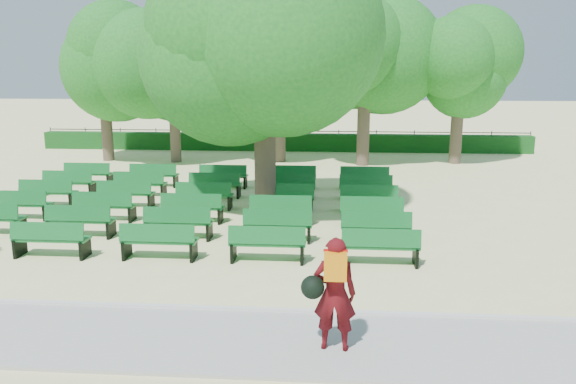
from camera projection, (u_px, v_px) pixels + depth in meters
The scene contains 9 objects.
ground at pixel (242, 220), 16.43m from camera, with size 120.00×120.00×0.00m, color beige.
paving at pixel (172, 339), 9.23m from camera, with size 30.00×2.20×0.06m, color #A7A6A2.
curb at pixel (190, 308), 10.34m from camera, with size 30.00×0.12×0.10m, color silver.
hedge at pixel (282, 142), 29.96m from camera, with size 26.00×0.70×0.90m, color #134A17.
fence at pixel (283, 149), 30.44m from camera, with size 26.00×0.10×1.02m, color black, non-canonical shape.
tree_line at pixel (275, 163), 26.16m from camera, with size 21.80×6.80×7.04m, color #207322, non-canonical shape.
bench_array at pixel (200, 212), 17.02m from camera, with size 1.78×0.62×1.11m.
tree_among at pixel (264, 42), 16.39m from camera, with size 5.59×5.59×7.64m.
person at pixel (333, 292), 8.65m from camera, with size 0.87×0.53×1.83m.
Camera 1 is at (2.53, -15.71, 4.41)m, focal length 35.00 mm.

